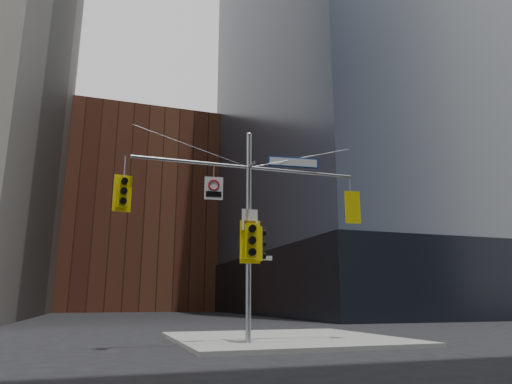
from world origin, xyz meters
TOP-DOWN VIEW (x-y plane):
  - ground at (0.00, 0.00)m, footprint 160.00×160.00m
  - sidewalk_corner at (2.00, 4.00)m, footprint 8.00×8.00m
  - podium_ne at (28.00, 32.00)m, footprint 36.40×36.40m
  - brick_midrise at (0.00, 58.00)m, footprint 26.00×20.00m
  - signal_assembly at (0.00, 1.99)m, footprint 8.00×0.80m
  - traffic_light_west_arm at (-4.16, 2.01)m, footprint 0.57×0.48m
  - traffic_light_east_arm at (3.97, 1.99)m, footprint 0.57×0.51m
  - traffic_light_pole_side at (0.33, 2.01)m, footprint 0.48×0.41m
  - traffic_light_pole_front at (0.00, 1.73)m, footprint 0.68×0.58m
  - street_sign_blade at (1.69, 2.00)m, footprint 1.88×0.25m
  - regulatory_sign_arm at (-1.24, 1.97)m, footprint 0.63×0.12m
  - regulatory_sign_pole at (0.00, 1.88)m, footprint 0.55×0.05m
  - street_blade_ew at (0.45, 2.00)m, footprint 0.76×0.07m
  - street_blade_ns at (0.00, 2.45)m, footprint 0.12×0.80m

SIDE VIEW (x-z plane):
  - ground at x=0.00m, z-range 0.00..0.00m
  - sidewalk_corner at x=2.00m, z-range 0.00..0.15m
  - street_blade_ew at x=0.45m, z-range 2.79..2.95m
  - street_blade_ns at x=0.00m, z-range 2.83..2.99m
  - podium_ne at x=28.00m, z-range 0.00..6.00m
  - traffic_light_pole_side at x=0.33m, z-range 2.75..3.92m
  - traffic_light_pole_front at x=0.00m, z-range 2.67..4.10m
  - regulatory_sign_pole at x=0.00m, z-range 3.75..4.47m
  - signal_assembly at x=0.00m, z-range 0.77..8.07m
  - traffic_light_west_arm at x=-4.16m, z-range 4.20..5.40m
  - traffic_light_east_arm at x=3.97m, z-range 4.20..5.40m
  - regulatory_sign_arm at x=-1.24m, z-range 4.78..5.57m
  - street_sign_blade at x=1.69m, z-range 6.17..6.53m
  - brick_midrise at x=0.00m, z-range 0.00..28.00m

